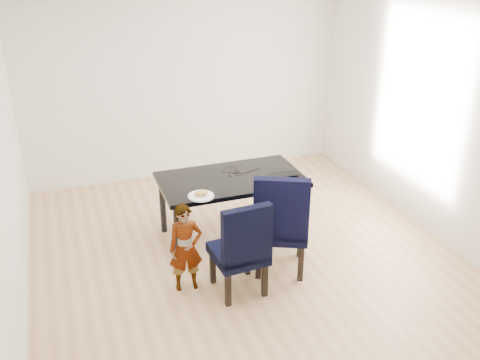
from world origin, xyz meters
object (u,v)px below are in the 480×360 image
object	(u,v)px
dining_table	(231,207)
plate	(201,196)
child	(186,248)
chair_right	(281,220)
chair_left	(238,245)
laptop	(281,173)

from	to	relation	value
dining_table	plate	xyz separation A→B (m)	(-0.45, -0.35, 0.38)
dining_table	child	size ratio (longest dim) A/B	1.76
chair_right	plate	bearing A→B (deg)	174.01
chair_left	chair_right	distance (m)	0.60
child	laptop	xyz separation A→B (m)	(1.30, 0.69, 0.31)
chair_right	laptop	bearing A→B (deg)	91.49
chair_left	chair_right	world-z (taller)	chair_right
chair_left	child	xyz separation A→B (m)	(-0.47, 0.20, -0.05)
dining_table	plate	bearing A→B (deg)	-141.96
chair_left	child	bearing A→B (deg)	152.85
child	chair_right	bearing A→B (deg)	5.56
chair_right	child	bearing A→B (deg)	-153.79
dining_table	child	distance (m)	1.10
laptop	child	bearing A→B (deg)	27.24
dining_table	chair_right	world-z (taller)	chair_right
chair_right	laptop	size ratio (longest dim) A/B	3.04
dining_table	laptop	xyz separation A→B (m)	(0.56, -0.11, 0.39)
plate	laptop	xyz separation A→B (m)	(1.01, 0.24, 0.01)
chair_right	child	xyz separation A→B (m)	(-1.02, -0.03, -0.11)
dining_table	chair_right	distance (m)	0.85
laptop	plate	bearing A→B (deg)	12.45
child	plate	world-z (taller)	child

